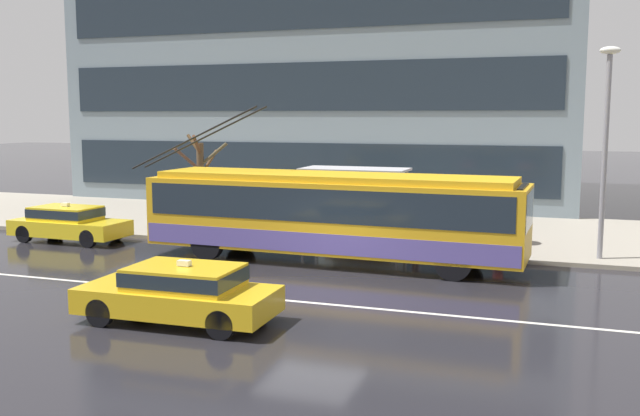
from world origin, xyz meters
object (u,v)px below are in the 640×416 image
(pedestrian_walking_past, at_px, (240,188))
(taxi_oncoming_near, at_px, (181,291))
(trolleybus, at_px, (332,213))
(bus_shelter, at_px, (357,186))
(pedestrian_approaching_curb, at_px, (415,196))
(street_tree_bare, at_px, (201,177))
(pedestrian_waiting_by_pole, at_px, (476,205))
(taxi_queued_behind_bus, at_px, (68,222))
(street_lamp, at_px, (606,134))
(pedestrian_at_shelter, at_px, (503,197))

(pedestrian_walking_past, bearing_deg, taxi_oncoming_near, -70.91)
(trolleybus, xyz_separation_m, bus_shelter, (-0.13, 3.13, 0.55))
(pedestrian_approaching_curb, xyz_separation_m, pedestrian_walking_past, (-6.62, -0.41, 0.10))
(pedestrian_approaching_curb, relative_size, street_tree_bare, 0.53)
(trolleybus, bearing_deg, pedestrian_approaching_curb, 66.75)
(trolleybus, distance_m, taxi_oncoming_near, 7.33)
(pedestrian_waiting_by_pole, height_order, street_tree_bare, street_tree_bare)
(taxi_queued_behind_bus, xyz_separation_m, pedestrian_approaching_curb, (11.84, 3.74, 0.97))
(bus_shelter, relative_size, pedestrian_walking_past, 1.84)
(trolleybus, xyz_separation_m, street_lamp, (7.82, 2.56, 2.43))
(taxi_oncoming_near, distance_m, pedestrian_waiting_by_pole, 10.78)
(pedestrian_approaching_curb, bearing_deg, street_lamp, -13.91)
(taxi_oncoming_near, height_order, pedestrian_walking_past, pedestrian_walking_past)
(taxi_oncoming_near, relative_size, bus_shelter, 1.19)
(pedestrian_approaching_curb, xyz_separation_m, pedestrian_waiting_by_pole, (2.35, -1.88, 0.02))
(trolleybus, height_order, street_lamp, street_lamp)
(pedestrian_waiting_by_pole, bearing_deg, bus_shelter, 167.31)
(pedestrian_waiting_by_pole, bearing_deg, taxi_queued_behind_bus, -172.53)
(taxi_queued_behind_bus, bearing_deg, pedestrian_waiting_by_pole, 7.47)
(bus_shelter, distance_m, pedestrian_at_shelter, 5.02)
(pedestrian_at_shelter, height_order, pedestrian_waiting_by_pole, pedestrian_at_shelter)
(pedestrian_at_shelter, height_order, street_lamp, street_lamp)
(pedestrian_walking_past, bearing_deg, pedestrian_approaching_curb, 3.58)
(pedestrian_at_shelter, bearing_deg, pedestrian_walking_past, -176.34)
(pedestrian_at_shelter, distance_m, pedestrian_waiting_by_pole, 2.18)
(street_lamp, bearing_deg, pedestrian_at_shelter, 150.96)
(trolleybus, height_order, pedestrian_walking_past, trolleybus)
(pedestrian_at_shelter, distance_m, pedestrian_approaching_curb, 3.01)
(pedestrian_waiting_by_pole, distance_m, street_tree_bare, 10.71)
(trolleybus, distance_m, street_lamp, 8.58)
(pedestrian_approaching_curb, bearing_deg, pedestrian_waiting_by_pole, -38.64)
(bus_shelter, height_order, pedestrian_waiting_by_pole, bus_shelter)
(bus_shelter, relative_size, pedestrian_waiting_by_pole, 1.87)
(pedestrian_approaching_curb, xyz_separation_m, street_lamp, (6.08, -1.51, 2.27))
(pedestrian_walking_past, bearing_deg, bus_shelter, -6.19)
(trolleybus, xyz_separation_m, taxi_oncoming_near, (-1.12, -7.20, -0.82))
(trolleybus, xyz_separation_m, pedestrian_waiting_by_pole, (4.10, 2.18, 0.18))
(trolleybus, distance_m, bus_shelter, 3.18)
(bus_shelter, height_order, pedestrian_at_shelter, bus_shelter)
(pedestrian_walking_past, bearing_deg, trolleybus, -36.84)
(pedestrian_walking_past, height_order, pedestrian_waiting_by_pole, pedestrian_walking_past)
(pedestrian_at_shelter, height_order, pedestrian_approaching_curb, pedestrian_at_shelter)
(bus_shelter, distance_m, pedestrian_walking_past, 4.78)
(taxi_oncoming_near, relative_size, pedestrian_waiting_by_pole, 2.23)
(taxi_oncoming_near, relative_size, pedestrian_at_shelter, 2.21)
(trolleybus, xyz_separation_m, street_tree_bare, (-6.50, 3.60, 0.63))
(pedestrian_at_shelter, bearing_deg, street_lamp, -29.04)
(trolleybus, distance_m, pedestrian_waiting_by_pole, 4.65)
(street_tree_bare, bearing_deg, trolleybus, -28.97)
(pedestrian_at_shelter, distance_m, street_tree_bare, 11.28)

